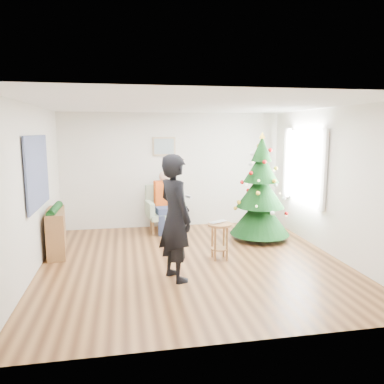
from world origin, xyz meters
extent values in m
plane|color=brown|center=(0.00, 0.00, 0.00)|extent=(5.00, 5.00, 0.00)
plane|color=white|center=(0.00, 0.00, 2.60)|extent=(5.00, 5.00, 0.00)
plane|color=silver|center=(0.00, 2.50, 1.30)|extent=(5.00, 0.00, 5.00)
plane|color=silver|center=(0.00, -2.50, 1.30)|extent=(5.00, 0.00, 5.00)
plane|color=silver|center=(-2.50, 0.00, 1.30)|extent=(0.00, 5.00, 5.00)
plane|color=silver|center=(2.50, 0.00, 1.30)|extent=(0.00, 5.00, 5.00)
cube|color=white|center=(2.47, 1.00, 1.50)|extent=(0.04, 1.30, 1.40)
cube|color=white|center=(2.44, 0.25, 1.50)|extent=(0.05, 0.25, 1.50)
cube|color=white|center=(2.44, 1.75, 1.50)|extent=(0.05, 0.25, 1.50)
cylinder|color=#3F2816|center=(1.60, 1.09, 0.14)|extent=(0.09, 0.09, 0.28)
cone|color=black|center=(1.60, 1.09, 0.51)|extent=(1.20, 1.20, 0.79)
cone|color=black|center=(1.60, 1.09, 1.02)|extent=(0.96, 0.96, 0.69)
cone|color=black|center=(1.60, 1.09, 1.48)|extent=(0.70, 0.70, 0.60)
cone|color=black|center=(1.60, 1.09, 1.85)|extent=(0.41, 0.41, 0.51)
cone|color=gold|center=(1.60, 1.09, 2.11)|extent=(0.13, 0.13, 0.13)
cylinder|color=brown|center=(0.48, 0.06, 0.61)|extent=(0.42, 0.42, 0.04)
cylinder|color=brown|center=(0.48, 0.06, 0.19)|extent=(0.32, 0.32, 0.02)
imported|color=silver|center=(0.48, 0.06, 0.65)|extent=(0.41, 0.36, 0.03)
cube|color=#94A988|center=(-0.24, 2.00, 0.37)|extent=(0.81, 0.77, 0.12)
cube|color=#94A988|center=(-0.28, 2.31, 0.71)|extent=(0.74, 0.23, 0.60)
cube|color=#94A988|center=(-0.58, 1.95, 0.53)|extent=(0.18, 0.58, 0.30)
cube|color=#94A988|center=(0.10, 2.05, 0.53)|extent=(0.18, 0.58, 0.30)
cube|color=navy|center=(-0.24, 1.92, 0.50)|extent=(0.47, 0.49, 0.14)
cube|color=#BF4612|center=(-0.24, 2.14, 0.83)|extent=(0.46, 0.29, 0.55)
sphere|color=tan|center=(-0.24, 2.12, 1.21)|extent=(0.23, 0.23, 0.23)
imported|color=black|center=(-0.38, -0.67, 0.93)|extent=(0.67, 0.80, 1.87)
cube|color=white|center=(-0.18, -0.70, 1.25)|extent=(0.08, 0.13, 0.04)
cube|color=brown|center=(-2.33, 0.86, 0.40)|extent=(0.42, 1.03, 0.80)
cylinder|color=black|center=(-2.33, 0.86, 0.82)|extent=(0.14, 0.90, 0.14)
cube|color=black|center=(-2.46, 0.30, 1.55)|extent=(0.03, 1.50, 1.15)
cube|color=tan|center=(-0.20, 2.47, 1.85)|extent=(0.52, 0.03, 0.42)
cube|color=gray|center=(-0.20, 2.45, 1.85)|extent=(0.44, 0.02, 0.34)
camera|label=1|loc=(-1.11, -5.97, 2.19)|focal=35.00mm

